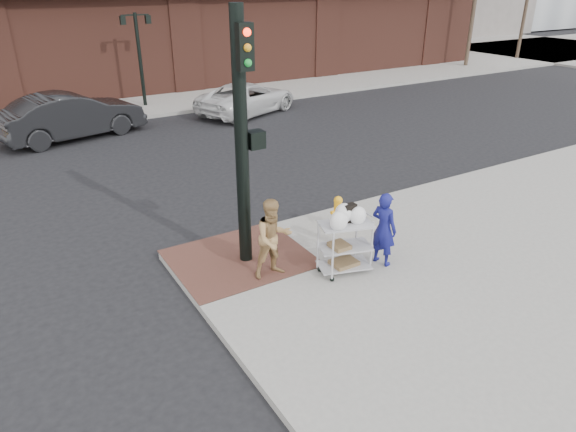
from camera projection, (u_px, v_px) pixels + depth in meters
ground at (286, 275)px, 10.48m from camera, size 220.00×220.00×0.00m
sidewalk_far at (214, 52)px, 41.12m from camera, size 65.00×36.00×0.15m
brick_curb_ramp at (240, 258)px, 10.83m from camera, size 2.80×2.40×0.01m
lamp_post at (139, 49)px, 22.71m from camera, size 1.32×0.22×4.00m
traffic_signal_pole at (243, 135)px, 9.66m from camera, size 0.61×0.51×5.00m
woman_blue at (384, 229)px, 10.33m from camera, size 0.51×0.65×1.56m
pedestrian_tan at (273, 238)px, 9.90m from camera, size 0.81×0.65×1.62m
sedan_dark at (72, 116)px, 19.05m from camera, size 5.48×2.94×1.71m
minivan_white at (247, 98)px, 22.63m from camera, size 5.42×3.96×1.37m
utility_cart at (345, 242)px, 10.11m from camera, size 1.14×0.85×1.42m
fire_hydrant at (338, 212)px, 11.99m from camera, size 0.37×0.26×0.80m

